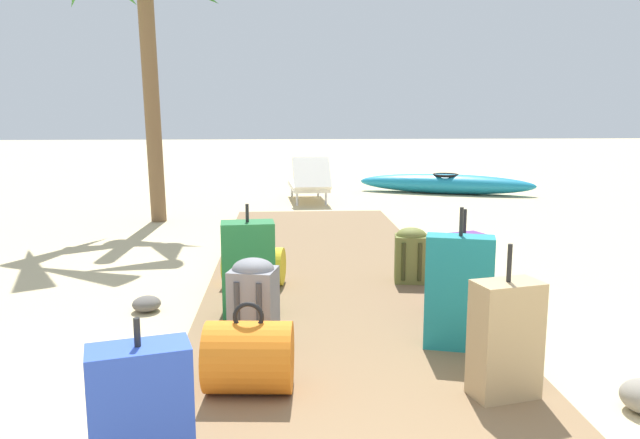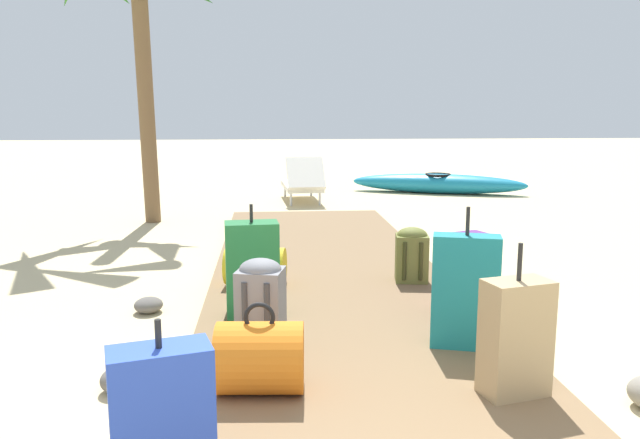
# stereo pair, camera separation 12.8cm
# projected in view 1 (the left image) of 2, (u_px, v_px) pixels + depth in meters

# --- Properties ---
(ground_plane) EXTENTS (60.00, 60.00, 0.00)m
(ground_plane) POSITION_uv_depth(u_px,v_px,m) (337.00, 316.00, 4.77)
(ground_plane) COLOR #CCB789
(boardwalk) EXTENTS (2.09, 7.62, 0.08)m
(boardwalk) POSITION_uv_depth(u_px,v_px,m) (330.00, 284.00, 5.52)
(boardwalk) COLOR brown
(boardwalk) RESTS_ON ground
(duffel_bag_orange) EXTENTS (0.48, 0.41, 0.49)m
(duffel_bag_orange) POSITION_uv_depth(u_px,v_px,m) (249.00, 357.00, 3.29)
(duffel_bag_orange) COLOR orange
(duffel_bag_orange) RESTS_ON boardwalk
(backpack_olive) EXTENTS (0.31, 0.28, 0.48)m
(backpack_olive) POSITION_uv_depth(u_px,v_px,m) (411.00, 253.00, 5.40)
(backpack_olive) COLOR olive
(backpack_olive) RESTS_ON boardwalk
(suitcase_purple) EXTENTS (0.39, 0.33, 0.76)m
(suitcase_purple) POSITION_uv_depth(u_px,v_px,m) (463.00, 272.00, 4.63)
(suitcase_purple) COLOR #6B2D84
(suitcase_purple) RESTS_ON boardwalk
(suitcase_blue) EXTENTS (0.41, 0.28, 0.73)m
(suitcase_blue) POSITION_uv_depth(u_px,v_px,m) (142.00, 426.00, 2.32)
(suitcase_blue) COLOR #2847B7
(suitcase_blue) RESTS_ON boardwalk
(suitcase_green) EXTENTS (0.39, 0.26, 0.81)m
(suitcase_green) POSITION_uv_depth(u_px,v_px,m) (248.00, 269.00, 4.50)
(suitcase_green) COLOR #237538
(suitcase_green) RESTS_ON boardwalk
(suitcase_tan) EXTENTS (0.38, 0.28, 0.81)m
(suitcase_tan) POSITION_uv_depth(u_px,v_px,m) (505.00, 339.00, 3.21)
(suitcase_tan) COLOR tan
(suitcase_tan) RESTS_ON boardwalk
(backpack_grey) EXTENTS (0.32, 0.31, 0.58)m
(backpack_grey) POSITION_uv_depth(u_px,v_px,m) (254.00, 302.00, 3.86)
(backpack_grey) COLOR slate
(backpack_grey) RESTS_ON boardwalk
(duffel_bag_yellow) EXTENTS (0.55, 0.40, 0.43)m
(duffel_bag_yellow) POSITION_uv_depth(u_px,v_px,m) (254.00, 266.00, 5.34)
(duffel_bag_yellow) COLOR gold
(duffel_bag_yellow) RESTS_ON boardwalk
(suitcase_teal) EXTENTS (0.44, 0.28, 0.89)m
(suitcase_teal) POSITION_uv_depth(u_px,v_px,m) (459.00, 292.00, 3.87)
(suitcase_teal) COLOR #197A7F
(suitcase_teal) RESTS_ON boardwalk
(lounge_chair) EXTENTS (0.69, 1.58, 0.79)m
(lounge_chair) POSITION_uv_depth(u_px,v_px,m) (309.00, 183.00, 10.70)
(lounge_chair) COLOR white
(lounge_chair) RESTS_ON ground
(kayak) EXTENTS (3.28, 1.70, 0.37)m
(kayak) POSITION_uv_depth(u_px,v_px,m) (445.00, 184.00, 11.81)
(kayak) COLOR teal
(kayak) RESTS_ON ground
(rock_left_mid) EXTENTS (0.19, 0.21, 0.14)m
(rock_left_mid) POSITION_uv_depth(u_px,v_px,m) (109.00, 378.00, 3.50)
(rock_left_mid) COLOR #5B5651
(rock_left_mid) RESTS_ON ground
(rock_left_far) EXTENTS (0.27, 0.27, 0.12)m
(rock_left_far) POSITION_uv_depth(u_px,v_px,m) (147.00, 304.00, 4.88)
(rock_left_far) COLOR #5B5651
(rock_left_far) RESTS_ON ground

